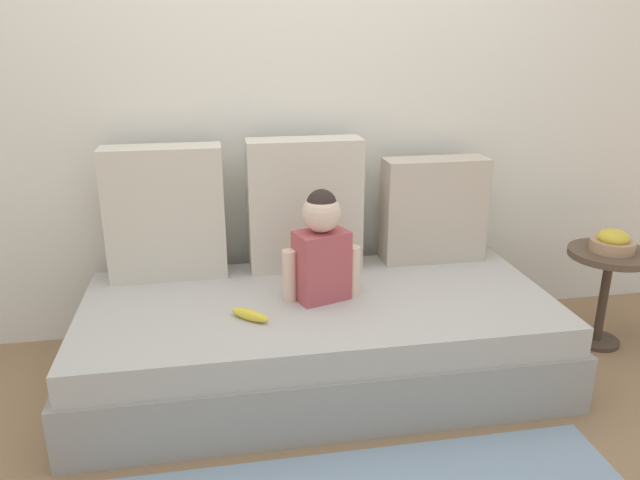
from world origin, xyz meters
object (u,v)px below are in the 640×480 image
toddler (322,247)px  fruit_bowl (613,242)px  couch (319,338)px  throw_pillow_center (305,205)px  banana (250,315)px  side_table (608,273)px  throw_pillow_right (433,210)px  throw_pillow_left (166,213)px

toddler → fruit_bowl: bearing=2.5°
couch → throw_pillow_center: throw_pillow_center is taller
fruit_bowl → couch: bearing=-177.5°
banana → side_table: size_ratio=0.37×
banana → side_table: (1.63, 0.20, -0.03)m
banana → fruit_bowl: bearing=7.1°
throw_pillow_right → fruit_bowl: 0.80m
couch → throw_pillow_center: size_ratio=3.31×
couch → banana: 0.38m
throw_pillow_center → toddler: (0.01, -0.35, -0.07)m
couch → toddler: size_ratio=4.28×
throw_pillow_center → toddler: 0.36m
throw_pillow_right → fruit_bowl: bearing=-21.7°
couch → fruit_bowl: 1.38m
throw_pillow_center → throw_pillow_right: (0.60, 0.00, -0.05)m
couch → side_table: (1.34, 0.06, 0.17)m
toddler → banana: (-0.30, -0.14, -0.20)m
toddler → fruit_bowl: size_ratio=2.38×
couch → side_table: 1.35m
toddler → couch: bearing=179.8°
fruit_bowl → throw_pillow_right: bearing=158.3°
side_table → fruit_bowl: (0.00, 0.00, 0.15)m
throw_pillow_center → throw_pillow_right: size_ratio=1.22×
throw_pillow_left → toddler: size_ratio=1.27×
toddler → fruit_bowl: 1.33m
banana → toddler: bearing=25.8°
throw_pillow_right → banana: (-0.89, -0.50, -0.22)m
toddler → fruit_bowl: toddler is taller
banana → side_table: 1.64m
fruit_bowl → throw_pillow_center: bearing=167.6°
banana → couch: bearing=26.7°
throw_pillow_right → fruit_bowl: throw_pillow_right is taller
throw_pillow_right → banana: size_ratio=2.83×
throw_pillow_center → side_table: size_ratio=1.28×
throw_pillow_left → throw_pillow_right: throw_pillow_left is taller
throw_pillow_left → toddler: bearing=-29.7°
couch → throw_pillow_right: (0.60, 0.35, 0.42)m
couch → side_table: side_table is taller
couch → banana: bearing=-153.3°
throw_pillow_left → side_table: 1.99m
couch → throw_pillow_right: throw_pillow_right is taller
throw_pillow_right → couch: bearing=-149.8°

